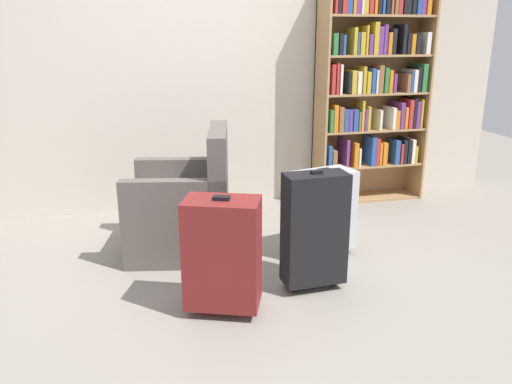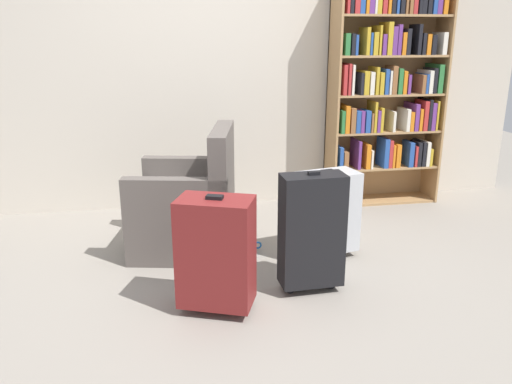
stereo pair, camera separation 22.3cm
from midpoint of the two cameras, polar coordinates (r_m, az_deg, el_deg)
name	(u,v)px [view 2 (the right image)]	position (r m, az deg, el deg)	size (l,w,h in m)	color
ground_plane	(256,289)	(3.27, 1.93, -10.68)	(9.87, 9.87, 0.00)	gray
back_wall	(220,60)	(4.65, -2.61, 14.35)	(5.64, 0.10, 2.60)	beige
bookshelf	(387,83)	(4.86, 15.63, 11.54)	(1.02, 0.33, 1.99)	#A87F51
armchair	(189,208)	(3.76, -5.75, -1.74)	(0.83, 0.83, 0.90)	#59514C
mug	(251,246)	(3.76, 1.19, -6.04)	(0.12, 0.08, 0.10)	#1959A5
suitcase_black	(312,231)	(3.13, 8.24, -4.27)	(0.39, 0.20, 0.76)	black
suitcase_silver	(326,212)	(3.65, 9.49, -2.21)	(0.48, 0.33, 0.64)	#B7BABF
suitcase_dark_red	(216,252)	(2.89, -2.23, -6.69)	(0.48, 0.39, 0.69)	maroon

